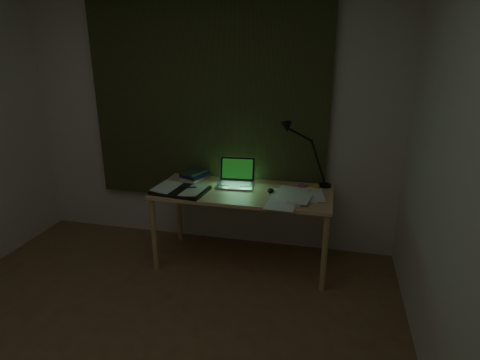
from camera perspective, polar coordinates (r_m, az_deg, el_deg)
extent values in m
cube|color=silver|center=(3.76, -4.54, 9.25)|extent=(3.50, 0.00, 2.50)
cube|color=#282D16|center=(3.69, -4.81, 12.21)|extent=(2.20, 0.06, 2.00)
ellipsoid|color=black|center=(3.37, 4.37, -1.53)|extent=(0.07, 0.10, 0.03)
cube|color=gold|center=(3.53, 10.47, -1.00)|extent=(0.10, 0.10, 0.02)
cube|color=#CA4E8C|center=(3.55, 8.86, -0.81)|extent=(0.09, 0.09, 0.01)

